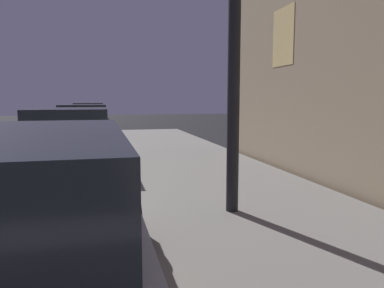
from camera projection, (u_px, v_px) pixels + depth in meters
The scene contains 3 objects.
car_white at pixel (70, 140), 8.14m from camera, with size 2.09×4.12×1.43m.
car_green at pixel (84, 123), 13.96m from camera, with size 2.17×4.37×1.43m.
car_red at pixel (89, 116), 20.44m from camera, with size 2.05×4.23×1.43m.
Camera 1 is at (3.57, -0.00, 1.62)m, focal length 34.13 mm.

